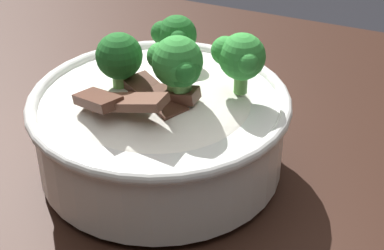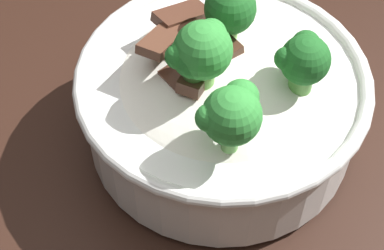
% 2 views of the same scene
% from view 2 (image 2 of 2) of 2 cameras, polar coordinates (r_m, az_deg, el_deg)
% --- Properties ---
extents(rice_bowl, '(0.24, 0.24, 0.15)m').
position_cam_2_polar(rice_bowl, '(0.52, 2.81, 2.73)').
color(rice_bowl, white).
rests_on(rice_bowl, dining_table).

